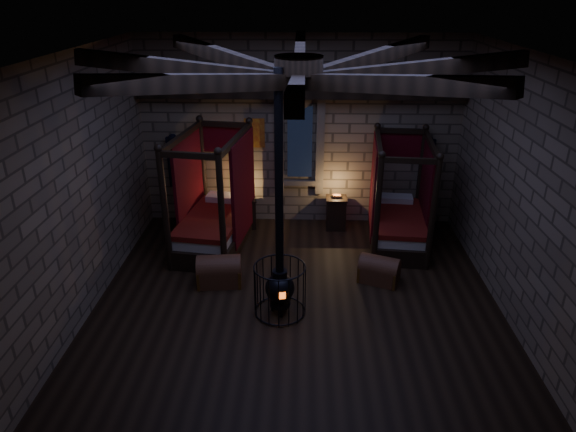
{
  "coord_description": "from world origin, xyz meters",
  "views": [
    {
      "loc": [
        0.08,
        -7.54,
        5.1
      ],
      "look_at": [
        -0.17,
        0.6,
        1.4
      ],
      "focal_mm": 32.0,
      "sensor_mm": 36.0,
      "label": 1
    }
  ],
  "objects_px": {
    "bed_left": "(215,219)",
    "trunk_left": "(219,271)",
    "trunk_right": "(379,270)",
    "stove": "(280,283)",
    "bed_right": "(398,218)"
  },
  "relations": [
    {
      "from": "trunk_left",
      "to": "bed_right",
      "type": "bearing_deg",
      "value": 21.2
    },
    {
      "from": "stove",
      "to": "trunk_right",
      "type": "bearing_deg",
      "value": 20.01
    },
    {
      "from": "trunk_left",
      "to": "trunk_right",
      "type": "xyz_separation_m",
      "value": [
        2.96,
        0.17,
        -0.03
      ]
    },
    {
      "from": "trunk_right",
      "to": "bed_right",
      "type": "bearing_deg",
      "value": 92.17
    },
    {
      "from": "bed_left",
      "to": "trunk_right",
      "type": "height_order",
      "value": "bed_left"
    },
    {
      "from": "bed_left",
      "to": "stove",
      "type": "relative_size",
      "value": 0.61
    },
    {
      "from": "trunk_left",
      "to": "trunk_right",
      "type": "height_order",
      "value": "trunk_left"
    },
    {
      "from": "bed_left",
      "to": "stove",
      "type": "bearing_deg",
      "value": -50.65
    },
    {
      "from": "trunk_right",
      "to": "stove",
      "type": "relative_size",
      "value": 0.21
    },
    {
      "from": "bed_left",
      "to": "trunk_left",
      "type": "height_order",
      "value": "bed_left"
    },
    {
      "from": "bed_left",
      "to": "bed_right",
      "type": "xyz_separation_m",
      "value": [
        3.87,
        0.23,
        -0.04
      ]
    },
    {
      "from": "bed_right",
      "to": "trunk_right",
      "type": "distance_m",
      "value": 1.77
    },
    {
      "from": "trunk_right",
      "to": "stove",
      "type": "bearing_deg",
      "value": -127.91
    },
    {
      "from": "trunk_left",
      "to": "stove",
      "type": "relative_size",
      "value": 0.21
    },
    {
      "from": "bed_right",
      "to": "stove",
      "type": "distance_m",
      "value": 3.6
    }
  ]
}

